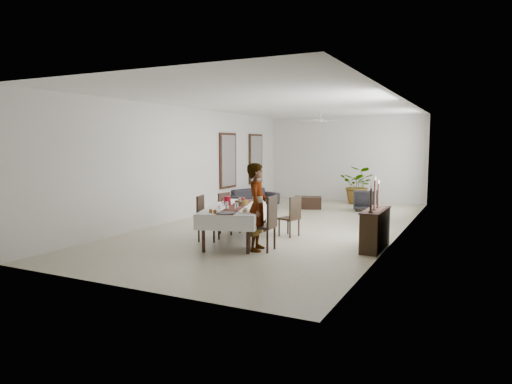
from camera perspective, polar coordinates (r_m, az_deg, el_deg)
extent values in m
cube|color=#B7AF91|center=(12.24, 3.46, -4.13)|extent=(6.00, 12.00, 0.00)
cube|color=white|center=(12.10, 3.55, 10.97)|extent=(6.00, 12.00, 0.02)
cube|color=silver|center=(17.74, 11.05, 4.11)|extent=(6.00, 0.02, 3.20)
cube|color=silver|center=(6.94, -16.06, 1.22)|extent=(6.00, 0.02, 3.20)
cube|color=silver|center=(13.51, -8.33, 3.60)|extent=(0.02, 12.00, 3.20)
cube|color=silver|center=(11.25, 17.76, 2.91)|extent=(0.02, 12.00, 3.20)
cube|color=black|center=(10.12, -2.37, -2.01)|extent=(1.70, 2.65, 0.05)
cylinder|color=black|center=(9.17, -6.60, -5.31)|extent=(0.09, 0.09, 0.72)
cylinder|color=black|center=(8.97, -1.02, -5.53)|extent=(0.09, 0.09, 0.72)
cylinder|color=black|center=(11.40, -3.41, -3.06)|extent=(0.09, 0.09, 0.72)
cylinder|color=black|center=(11.24, 1.09, -3.18)|extent=(0.09, 0.09, 0.72)
cube|color=silver|center=(10.11, -2.37, -1.83)|extent=(1.93, 2.88, 0.01)
cube|color=white|center=(10.27, -5.65, -2.57)|extent=(0.79, 2.53, 0.31)
cube|color=white|center=(10.03, 0.99, -2.75)|extent=(0.79, 2.53, 0.31)
cube|color=white|center=(8.87, -4.07, -3.92)|extent=(1.16, 0.36, 0.31)
cube|color=white|center=(11.41, -1.05, -1.68)|extent=(1.16, 0.36, 0.31)
cube|color=#60281B|center=(10.11, -2.37, -1.79)|extent=(1.09, 2.55, 0.00)
cylinder|color=maroon|center=(10.30, -3.60, -1.09)|extent=(0.19, 0.19, 0.20)
torus|color=maroon|center=(10.32, -4.07, -1.08)|extent=(0.12, 0.06, 0.12)
cylinder|color=white|center=(9.43, -2.45, -1.83)|extent=(0.07, 0.07, 0.17)
cylinder|color=silver|center=(9.58, -3.65, -1.72)|extent=(0.07, 0.07, 0.17)
cylinder|color=white|center=(10.14, -2.03, -1.28)|extent=(0.07, 0.07, 0.17)
cylinder|color=silver|center=(9.45, -1.29, -2.15)|extent=(0.09, 0.09, 0.06)
cylinder|color=silver|center=(9.46, -1.29, -2.30)|extent=(0.15, 0.15, 0.01)
cylinder|color=white|center=(9.83, -4.55, -1.86)|extent=(0.09, 0.09, 0.06)
cylinder|color=white|center=(9.83, -4.54, -2.00)|extent=(0.15, 0.15, 0.01)
cylinder|color=silver|center=(9.15, -1.45, -2.57)|extent=(0.25, 0.25, 0.02)
sphere|color=tan|center=(9.15, -1.45, -2.40)|extent=(0.09, 0.09, 0.09)
cylinder|color=white|center=(9.44, -5.13, -2.33)|extent=(0.25, 0.25, 0.02)
cylinder|color=silver|center=(10.72, -3.48, -1.31)|extent=(0.25, 0.25, 0.02)
cylinder|color=#3B3B3F|center=(9.07, -3.73, -2.64)|extent=(0.37, 0.37, 0.02)
cylinder|color=brown|center=(9.09, -5.16, -2.46)|extent=(0.07, 0.07, 0.08)
cylinder|color=brown|center=(9.17, -5.69, -2.38)|extent=(0.07, 0.07, 0.08)
cylinder|color=brown|center=(10.34, -1.81, -1.33)|extent=(0.31, 0.31, 0.10)
sphere|color=maroon|center=(10.35, -1.62, -0.90)|extent=(0.09, 0.09, 0.09)
sphere|color=olive|center=(10.37, -2.00, -0.89)|extent=(0.08, 0.08, 0.08)
cube|color=black|center=(9.25, 0.78, -4.30)|extent=(0.49, 0.49, 0.05)
cylinder|color=black|center=(9.05, 1.43, -6.22)|extent=(0.05, 0.05, 0.47)
cylinder|color=black|center=(9.40, 2.33, -5.76)|extent=(0.05, 0.05, 0.47)
cylinder|color=black|center=(9.20, -0.82, -6.02)|extent=(0.05, 0.05, 0.47)
cylinder|color=black|center=(9.55, 0.15, -5.58)|extent=(0.05, 0.05, 0.47)
cube|color=black|center=(9.12, 2.03, -2.40)|extent=(0.06, 0.48, 0.60)
cube|color=black|center=(10.70, 4.15, -3.33)|extent=(0.50, 0.50, 0.05)
cylinder|color=black|center=(10.52, 4.27, -4.72)|extent=(0.05, 0.05, 0.40)
cylinder|color=black|center=(10.77, 5.37, -4.48)|extent=(0.05, 0.05, 0.40)
cylinder|color=black|center=(10.72, 2.91, -4.50)|extent=(0.05, 0.05, 0.40)
cylinder|color=black|center=(10.97, 4.02, -4.27)|extent=(0.05, 0.05, 0.40)
cube|color=black|center=(10.55, 4.93, -1.97)|extent=(0.15, 0.39, 0.51)
cube|color=black|center=(10.22, -5.92, -3.62)|extent=(0.52, 0.52, 0.05)
cylinder|color=black|center=(10.48, -6.51, -4.70)|extent=(0.05, 0.05, 0.42)
cylinder|color=black|center=(10.16, -7.16, -5.05)|extent=(0.05, 0.05, 0.42)
cylinder|color=black|center=(10.38, -4.67, -4.79)|extent=(0.05, 0.05, 0.42)
cylinder|color=black|center=(10.05, -5.27, -5.15)|extent=(0.05, 0.05, 0.42)
cube|color=black|center=(10.24, -6.97, -1.96)|extent=(0.14, 0.43, 0.55)
cube|color=black|center=(11.02, -3.26, -2.97)|extent=(0.48, 0.48, 0.05)
cylinder|color=black|center=(11.30, -3.38, -3.93)|extent=(0.05, 0.05, 0.41)
cylinder|color=black|center=(11.04, -4.50, -4.17)|extent=(0.05, 0.05, 0.41)
cylinder|color=black|center=(11.09, -2.02, -4.11)|extent=(0.05, 0.05, 0.41)
cylinder|color=black|center=(10.83, -3.13, -4.36)|extent=(0.05, 0.05, 0.41)
cube|color=black|center=(11.10, -4.03, -1.44)|extent=(0.11, 0.41, 0.53)
imported|color=gray|center=(9.20, 0.17, -1.89)|extent=(0.57, 0.73, 1.77)
cube|color=black|center=(9.70, 14.68, -4.60)|extent=(0.35, 1.33, 0.80)
cube|color=black|center=(9.63, 14.74, -2.19)|extent=(0.39, 1.38, 0.03)
cylinder|color=black|center=(9.15, 14.13, -2.43)|extent=(0.09, 0.09, 0.03)
cylinder|color=black|center=(9.12, 14.17, -0.97)|extent=(0.04, 0.04, 0.44)
cylinder|color=beige|center=(9.10, 14.21, 0.64)|extent=(0.03, 0.03, 0.07)
cylinder|color=black|center=(9.50, 14.59, -2.14)|extent=(0.09, 0.09, 0.03)
cylinder|color=black|center=(9.46, 14.63, -0.33)|extent=(0.04, 0.04, 0.58)
cylinder|color=beige|center=(9.43, 14.69, 1.62)|extent=(0.03, 0.03, 0.07)
cylinder|color=black|center=(9.84, 15.01, -1.87)|extent=(0.09, 0.09, 0.03)
cylinder|color=black|center=(9.81, 15.05, -0.38)|extent=(0.04, 0.04, 0.49)
cylinder|color=#ECEACD|center=(9.79, 15.09, 1.24)|extent=(0.03, 0.03, 0.07)
imported|color=#2B282E|center=(16.01, -0.43, -0.67)|extent=(1.38, 2.14, 0.58)
imported|color=#242227|center=(15.16, 13.56, -1.01)|extent=(0.86, 0.87, 0.69)
cube|color=black|center=(15.40, 6.50, -1.32)|extent=(1.04, 0.86, 0.40)
imported|color=#2B5622|center=(16.87, 12.70, 0.86)|extent=(1.34, 1.20, 1.36)
cube|color=black|center=(15.35, -3.53, 3.93)|extent=(0.06, 1.05, 1.85)
cube|color=silver|center=(15.33, -3.42, 3.93)|extent=(0.01, 0.90, 1.70)
cube|color=black|center=(17.20, -0.05, 4.17)|extent=(0.06, 1.05, 1.85)
cube|color=silver|center=(17.19, 0.06, 4.17)|extent=(0.01, 0.90, 1.70)
cylinder|color=silver|center=(14.89, 8.08, 9.60)|extent=(0.04, 0.04, 0.20)
cylinder|color=silver|center=(14.88, 8.07, 8.83)|extent=(0.16, 0.16, 0.08)
cube|color=silver|center=(15.21, 8.49, 8.76)|extent=(0.10, 0.55, 0.01)
cube|color=silver|center=(14.55, 7.63, 8.90)|extent=(0.10, 0.55, 0.01)
cube|color=silver|center=(14.78, 9.37, 8.83)|extent=(0.55, 0.10, 0.01)
cube|color=silver|center=(14.99, 6.78, 8.82)|extent=(0.55, 0.10, 0.01)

